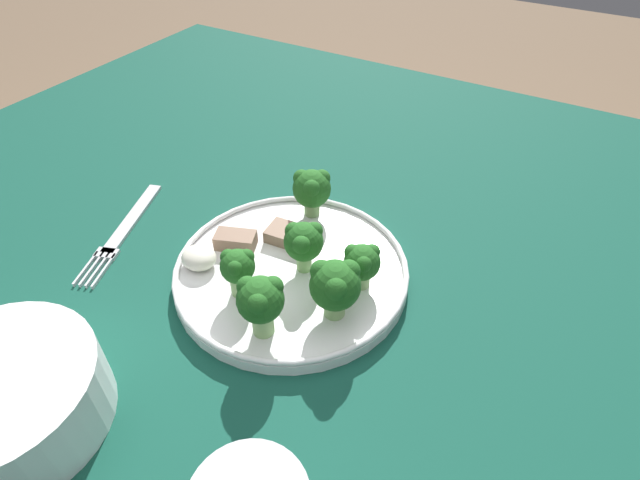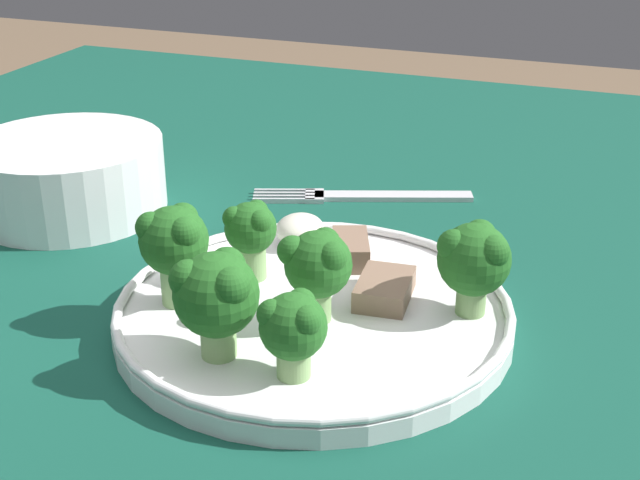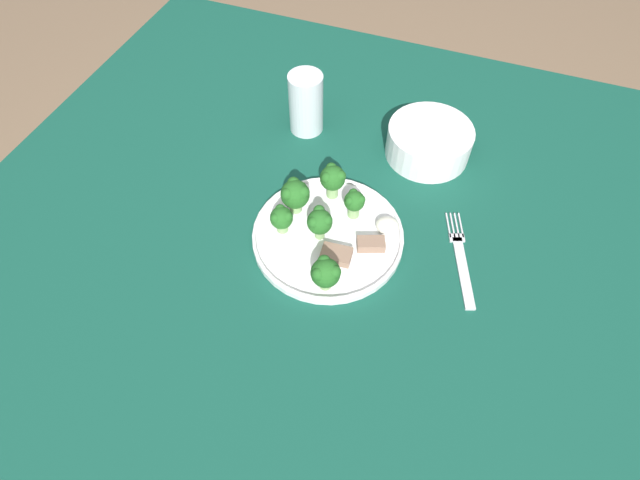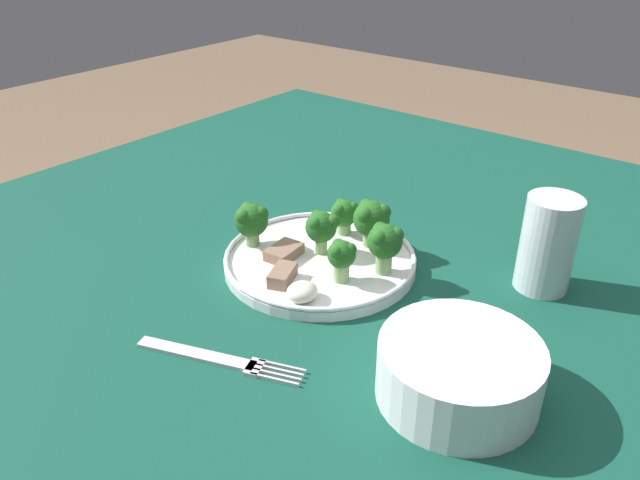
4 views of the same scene
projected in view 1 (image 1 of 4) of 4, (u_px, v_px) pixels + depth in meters
table at (292, 337)px, 0.57m from camera, size 1.21×1.13×0.76m
dinner_plate at (292, 271)px, 0.51m from camera, size 0.24×0.24×0.02m
fork at (124, 230)px, 0.57m from camera, size 0.08×0.17×0.00m
cream_bowl at (6, 401)px, 0.38m from camera, size 0.15×0.15×0.06m
broccoli_floret_near_rim_left at (362, 262)px, 0.47m from camera, size 0.04×0.04×0.05m
broccoli_floret_center_left at (304, 241)px, 0.48m from camera, size 0.04×0.04×0.06m
broccoli_floret_back_left at (260, 301)px, 0.42m from camera, size 0.04×0.04×0.06m
broccoli_floret_front_left at (312, 188)px, 0.55m from camera, size 0.04×0.04×0.06m
broccoli_floret_center_back at (335, 285)px, 0.44m from camera, size 0.05×0.05×0.06m
broccoli_floret_mid_cluster at (238, 268)px, 0.46m from camera, size 0.03×0.03×0.05m
meat_slice_front_slice at (289, 235)px, 0.54m from camera, size 0.05×0.03×0.01m
meat_slice_middle_slice at (236, 240)px, 0.53m from camera, size 0.05×0.04×0.02m
sauce_dollop at (199, 258)px, 0.50m from camera, size 0.04×0.03×0.02m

